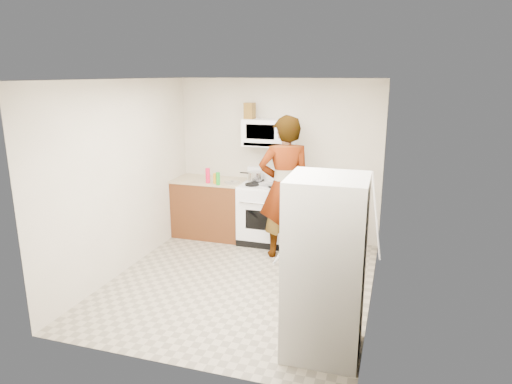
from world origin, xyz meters
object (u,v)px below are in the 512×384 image
at_px(fridge, 325,267).
at_px(kettle, 314,179).
at_px(gas_range, 266,212).
at_px(microwave, 269,133).
at_px(person, 285,188).
at_px(saucepan, 255,176).

xyz_separation_m(fridge, kettle, (-0.62, 2.77, 0.18)).
height_order(gas_range, microwave, microwave).
bearing_deg(person, fridge, 88.95).
bearing_deg(fridge, person, 111.94).
xyz_separation_m(gas_range, person, (0.40, -0.45, 0.53)).
bearing_deg(microwave, gas_range, -90.00).
relative_size(gas_range, person, 0.56).
relative_size(gas_range, saucepan, 4.96).
xyz_separation_m(microwave, person, (0.40, -0.58, -0.69)).
bearing_deg(saucepan, person, -42.54).
height_order(microwave, fridge, microwave).
relative_size(gas_range, microwave, 1.49).
bearing_deg(gas_range, kettle, 10.84).
xyz_separation_m(person, kettle, (0.31, 0.59, 0.01)).
bearing_deg(person, saucepan, -66.53).
distance_m(person, kettle, 0.67).
height_order(microwave, kettle, microwave).
relative_size(person, saucepan, 8.90).
height_order(gas_range, fridge, fridge).
relative_size(fridge, saucepan, 7.46).
xyz_separation_m(gas_range, fridge, (1.32, -2.63, 0.36)).
bearing_deg(saucepan, fridge, -60.74).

